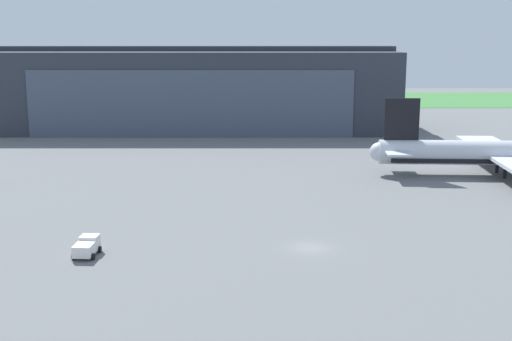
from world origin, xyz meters
TOP-DOWN VIEW (x-y plane):
  - ground_plane at (0.00, 0.00)m, footprint 440.00×440.00m
  - grass_field_strip at (0.00, 169.30)m, footprint 440.00×56.00m
  - maintenance_hangar at (-20.61, 95.00)m, footprint 96.30×31.09m
  - airliner_far_left at (36.35, 37.96)m, footprint 47.19×41.02m
  - pushback_tractor at (-23.80, -2.64)m, footprint 2.53×4.14m

SIDE VIEW (x-z plane):
  - ground_plane at x=0.00m, z-range 0.00..0.00m
  - grass_field_strip at x=0.00m, z-range 0.00..0.08m
  - pushback_tractor at x=-23.80m, z-range 0.05..1.92m
  - airliner_far_left at x=36.35m, z-range -2.71..10.05m
  - maintenance_hangar at x=-20.61m, z-range -0.46..19.71m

